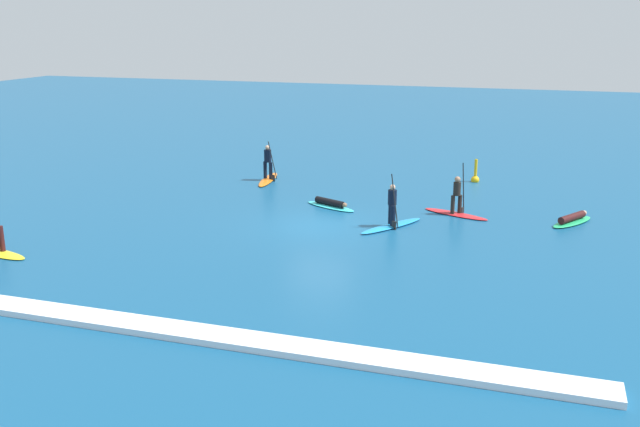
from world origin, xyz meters
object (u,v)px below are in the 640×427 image
object	(u,v)px
surfer_on_green_board	(572,220)
surfer_on_orange_board	(268,172)
marker_buoy	(475,177)
surfer_on_red_board	(456,205)
surfer_on_teal_board	(331,204)
surfer_on_blue_board	(392,217)

from	to	relation	value
surfer_on_green_board	surfer_on_orange_board	world-z (taller)	surfer_on_orange_board
marker_buoy	surfer_on_green_board	bearing A→B (deg)	-54.89
marker_buoy	surfer_on_red_board	bearing A→B (deg)	-90.99
surfer_on_teal_board	surfer_on_green_board	world-z (taller)	surfer_on_green_board
surfer_on_green_board	surfer_on_orange_board	distance (m)	14.83
surfer_on_orange_board	surfer_on_red_board	xyz separation A→B (m)	(9.84, -3.63, -0.03)
surfer_on_teal_board	surfer_on_orange_board	xyz separation A→B (m)	(-4.52, 4.05, 0.33)
surfer_on_blue_board	surfer_on_green_board	size ratio (longest dim) A/B	1.26
surfer_on_blue_board	marker_buoy	bearing A→B (deg)	-163.02
surfer_on_teal_board	surfer_on_green_board	distance (m)	9.91
surfer_on_orange_board	marker_buoy	size ratio (longest dim) A/B	2.64
surfer_on_teal_board	surfer_on_blue_board	bearing A→B (deg)	-9.95
surfer_on_orange_board	marker_buoy	xyz separation A→B (m)	(9.95, 2.88, -0.23)
surfer_on_blue_board	marker_buoy	size ratio (longest dim) A/B	2.49
surfer_on_red_board	marker_buoy	size ratio (longest dim) A/B	2.35
surfer_on_blue_board	surfer_on_red_board	size ratio (longest dim) A/B	1.06
surfer_on_green_board	surfer_on_red_board	size ratio (longest dim) A/B	0.84
surfer_on_blue_board	surfer_on_teal_board	distance (m)	3.82
surfer_on_teal_board	surfer_on_green_board	bearing A→B (deg)	27.62
surfer_on_blue_board	surfer_on_red_board	xyz separation A→B (m)	(2.17, 2.56, 0.00)
surfer_on_teal_board	surfer_on_orange_board	world-z (taller)	surfer_on_orange_board
marker_buoy	surfer_on_orange_board	bearing A→B (deg)	-163.86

